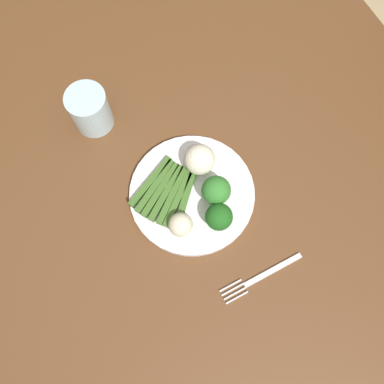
{
  "coord_description": "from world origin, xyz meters",
  "views": [
    {
      "loc": [
        -0.2,
        0.13,
        1.52
      ],
      "look_at": [
        0.02,
        0.02,
        0.77
      ],
      "focal_mm": 38.75,
      "sensor_mm": 36.0,
      "label": 1
    }
  ],
  "objects_px": {
    "dining_table": "(203,212)",
    "cauliflower_right": "(181,225)",
    "fork": "(261,277)",
    "asparagus_bundle": "(167,192)",
    "water_glass": "(90,110)",
    "broccoli_back": "(216,190)",
    "plate": "(192,194)",
    "cauliflower_left": "(199,159)",
    "broccoli_front_left": "(221,216)"
  },
  "relations": [
    {
      "from": "broccoli_back",
      "to": "cauliflower_left",
      "type": "bearing_deg",
      "value": -2.76
    },
    {
      "from": "broccoli_back",
      "to": "cauliflower_right",
      "type": "xyz_separation_m",
      "value": [
        -0.02,
        0.08,
        -0.02
      ]
    },
    {
      "from": "asparagus_bundle",
      "to": "cauliflower_right",
      "type": "distance_m",
      "value": 0.08
    },
    {
      "from": "asparagus_bundle",
      "to": "broccoli_back",
      "type": "bearing_deg",
      "value": 112.15
    },
    {
      "from": "plate",
      "to": "broccoli_back",
      "type": "height_order",
      "value": "broccoli_back"
    },
    {
      "from": "broccoli_back",
      "to": "cauliflower_right",
      "type": "bearing_deg",
      "value": 105.48
    },
    {
      "from": "broccoli_back",
      "to": "water_glass",
      "type": "xyz_separation_m",
      "value": [
        0.26,
        0.14,
        -0.01
      ]
    },
    {
      "from": "cauliflower_right",
      "to": "water_glass",
      "type": "distance_m",
      "value": 0.29
    },
    {
      "from": "plate",
      "to": "broccoli_back",
      "type": "xyz_separation_m",
      "value": [
        -0.03,
        -0.04,
        0.05
      ]
    },
    {
      "from": "dining_table",
      "to": "asparagus_bundle",
      "type": "height_order",
      "value": "asparagus_bundle"
    },
    {
      "from": "cauliflower_right",
      "to": "water_glass",
      "type": "relative_size",
      "value": 0.49
    },
    {
      "from": "plate",
      "to": "water_glass",
      "type": "relative_size",
      "value": 2.63
    },
    {
      "from": "cauliflower_left",
      "to": "fork",
      "type": "relative_size",
      "value": 0.36
    },
    {
      "from": "dining_table",
      "to": "broccoli_front_left",
      "type": "bearing_deg",
      "value": -175.25
    },
    {
      "from": "broccoli_back",
      "to": "fork",
      "type": "bearing_deg",
      "value": -178.74
    },
    {
      "from": "broccoli_front_left",
      "to": "cauliflower_left",
      "type": "bearing_deg",
      "value": -8.62
    },
    {
      "from": "dining_table",
      "to": "water_glass",
      "type": "height_order",
      "value": "water_glass"
    },
    {
      "from": "broccoli_back",
      "to": "cauliflower_right",
      "type": "relative_size",
      "value": 1.48
    },
    {
      "from": "broccoli_back",
      "to": "dining_table",
      "type": "bearing_deg",
      "value": 64.43
    },
    {
      "from": "cauliflower_right",
      "to": "broccoli_front_left",
      "type": "bearing_deg",
      "value": -107.18
    },
    {
      "from": "water_glass",
      "to": "cauliflower_right",
      "type": "bearing_deg",
      "value": -169.4
    },
    {
      "from": "fork",
      "to": "asparagus_bundle",
      "type": "bearing_deg",
      "value": -69.84
    },
    {
      "from": "plate",
      "to": "asparagus_bundle",
      "type": "height_order",
      "value": "asparagus_bundle"
    },
    {
      "from": "dining_table",
      "to": "broccoli_front_left",
      "type": "distance_m",
      "value": 0.15
    },
    {
      "from": "dining_table",
      "to": "asparagus_bundle",
      "type": "xyz_separation_m",
      "value": [
        0.04,
        0.06,
        0.11
      ]
    },
    {
      "from": "broccoli_front_left",
      "to": "cauliflower_right",
      "type": "bearing_deg",
      "value": 72.82
    },
    {
      "from": "dining_table",
      "to": "cauliflower_left",
      "type": "distance_m",
      "value": 0.15
    },
    {
      "from": "plate",
      "to": "broccoli_back",
      "type": "distance_m",
      "value": 0.06
    },
    {
      "from": "plate",
      "to": "broccoli_front_left",
      "type": "distance_m",
      "value": 0.09
    },
    {
      "from": "dining_table",
      "to": "water_glass",
      "type": "bearing_deg",
      "value": 25.3
    },
    {
      "from": "cauliflower_left",
      "to": "cauliflower_right",
      "type": "bearing_deg",
      "value": 136.91
    },
    {
      "from": "broccoli_back",
      "to": "cauliflower_left",
      "type": "relative_size",
      "value": 1.12
    },
    {
      "from": "plate",
      "to": "broccoli_front_left",
      "type": "bearing_deg",
      "value": -163.79
    },
    {
      "from": "cauliflower_right",
      "to": "fork",
      "type": "height_order",
      "value": "cauliflower_right"
    },
    {
      "from": "dining_table",
      "to": "cauliflower_right",
      "type": "relative_size",
      "value": 30.04
    },
    {
      "from": "fork",
      "to": "broccoli_back",
      "type": "bearing_deg",
      "value": -88.9
    },
    {
      "from": "broccoli_front_left",
      "to": "broccoli_back",
      "type": "relative_size",
      "value": 0.93
    },
    {
      "from": "broccoli_back",
      "to": "plate",
      "type": "bearing_deg",
      "value": 52.46
    },
    {
      "from": "plate",
      "to": "asparagus_bundle",
      "type": "bearing_deg",
      "value": 62.11
    },
    {
      "from": "broccoli_front_left",
      "to": "fork",
      "type": "relative_size",
      "value": 0.37
    },
    {
      "from": "dining_table",
      "to": "cauliflower_right",
      "type": "height_order",
      "value": "cauliflower_right"
    },
    {
      "from": "water_glass",
      "to": "cauliflower_left",
      "type": "bearing_deg",
      "value": -143.42
    },
    {
      "from": "asparagus_bundle",
      "to": "broccoli_back",
      "type": "distance_m",
      "value": 0.1
    },
    {
      "from": "cauliflower_left",
      "to": "water_glass",
      "type": "bearing_deg",
      "value": 36.58
    },
    {
      "from": "broccoli_front_left",
      "to": "cauliflower_right",
      "type": "height_order",
      "value": "broccoli_front_left"
    },
    {
      "from": "plate",
      "to": "cauliflower_right",
      "type": "relative_size",
      "value": 5.35
    },
    {
      "from": "asparagus_bundle",
      "to": "cauliflower_right",
      "type": "xyz_separation_m",
      "value": [
        -0.07,
        0.01,
        0.02
      ]
    },
    {
      "from": "cauliflower_left",
      "to": "broccoli_front_left",
      "type": "bearing_deg",
      "value": 171.38
    },
    {
      "from": "asparagus_bundle",
      "to": "water_glass",
      "type": "relative_size",
      "value": 1.6
    },
    {
      "from": "asparagus_bundle",
      "to": "broccoli_back",
      "type": "xyz_separation_m",
      "value": [
        -0.05,
        -0.08,
        0.03
      ]
    }
  ]
}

